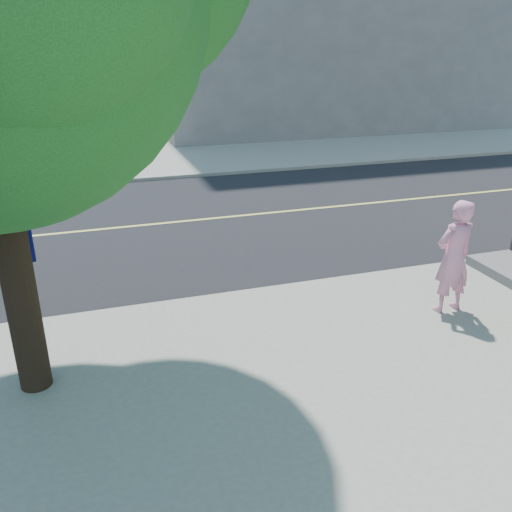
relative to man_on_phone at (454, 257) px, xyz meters
name	(u,v)px	position (x,y,z in m)	size (l,w,h in m)	color
ground	(12,329)	(-6.82, 1.74, -1.06)	(140.00, 140.00, 0.00)	black
road_ew	(31,236)	(-6.82, 6.24, -1.05)	(140.00, 9.00, 0.01)	black
sidewalk_ne	(297,118)	(6.68, 23.24, -1.00)	(29.00, 25.00, 0.12)	gray
man_on_phone	(454,257)	(0.00, 0.00, 0.00)	(0.68, 0.45, 1.88)	pink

